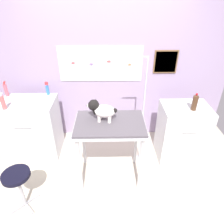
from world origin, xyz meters
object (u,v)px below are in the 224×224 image
object	(u,v)px
grooming_arm	(142,118)
stool	(18,180)
dog	(101,110)
soda_bottle	(195,102)
grooming_table	(110,129)
counter_left	(32,128)
cabinet_right	(181,132)
spray_bottle_short	(6,90)

from	to	relation	value
grooming_arm	stool	bearing A→B (deg)	-152.45
dog	stool	size ratio (longest dim) A/B	0.69
dog	soda_bottle	xyz separation A→B (m)	(1.27, 0.28, -0.06)
grooming_table	counter_left	world-z (taller)	counter_left
cabinet_right	stool	size ratio (longest dim) A/B	1.62
counter_left	stool	distance (m)	1.03
grooming_table	dog	size ratio (longest dim) A/B	2.42
cabinet_right	spray_bottle_short	size ratio (longest dim) A/B	3.79
grooming_table	dog	distance (m)	0.28
stool	soda_bottle	distance (m)	2.45
cabinet_right	stool	xyz separation A→B (m)	(-2.18, -0.88, -0.00)
counter_left	stool	size ratio (longest dim) A/B	1.69
grooming_table	stool	distance (m)	1.23
grooming_table	stool	bearing A→B (deg)	-156.01
grooming_table	counter_left	size ratio (longest dim) A/B	0.99
grooming_arm	spray_bottle_short	bearing A→B (deg)	168.37
grooming_table	spray_bottle_short	bearing A→B (deg)	154.81
dog	cabinet_right	size ratio (longest dim) A/B	0.42
dog	cabinet_right	world-z (taller)	dog
dog	spray_bottle_short	xyz separation A→B (m)	(-1.46, 0.69, -0.04)
grooming_table	dog	xyz separation A→B (m)	(-0.10, 0.05, 0.26)
counter_left	cabinet_right	xyz separation A→B (m)	(2.32, -0.14, -0.02)
grooming_table	dog	world-z (taller)	dog
grooming_arm	cabinet_right	world-z (taller)	grooming_arm
counter_left	soda_bottle	size ratio (longest dim) A/B	3.74
grooming_table	grooming_arm	size ratio (longest dim) A/B	0.56
stool	cabinet_right	bearing A→B (deg)	22.02
dog	cabinet_right	distance (m)	1.40
cabinet_right	counter_left	bearing A→B (deg)	176.54
grooming_arm	stool	distance (m)	1.76
cabinet_right	grooming_arm	bearing A→B (deg)	-172.77
dog	soda_bottle	distance (m)	1.30
grooming_arm	soda_bottle	world-z (taller)	grooming_arm
soda_bottle	grooming_table	bearing A→B (deg)	-164.26
counter_left	spray_bottle_short	xyz separation A→B (m)	(-0.35, 0.19, 0.56)
counter_left	soda_bottle	distance (m)	2.46
grooming_arm	cabinet_right	size ratio (longest dim) A/B	1.84
stool	spray_bottle_short	size ratio (longest dim) A/B	2.34
soda_bottle	grooming_arm	bearing A→B (deg)	-179.37
cabinet_right	stool	distance (m)	2.35
grooming_arm	counter_left	distance (m)	1.72
counter_left	cabinet_right	bearing A→B (deg)	-3.46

